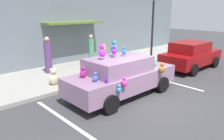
{
  "coord_description": "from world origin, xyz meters",
  "views": [
    {
      "loc": [
        -5.97,
        -4.39,
        3.23
      ],
      "look_at": [
        -0.2,
        1.83,
        0.9
      ],
      "focal_mm": 34.8,
      "sensor_mm": 36.0,
      "label": 1
    }
  ],
  "objects": [
    {
      "name": "sidewalk",
      "position": [
        0.0,
        5.0,
        0.07
      ],
      "size": [
        24.0,
        4.0,
        0.15
      ],
      "primitive_type": "cube",
      "color": "gray",
      "rests_on": "ground"
    },
    {
      "name": "parked_sedan_behind",
      "position": [
        5.51,
        1.42,
        0.79
      ],
      "size": [
        4.12,
        1.93,
        1.54
      ],
      "color": "maroon",
      "rests_on": "ground"
    },
    {
      "name": "parking_stripe_front",
      "position": [
        2.55,
        1.0,
        0.0
      ],
      "size": [
        0.12,
        3.6,
        0.01
      ],
      "primitive_type": "cube",
      "color": "silver",
      "rests_on": "ground"
    },
    {
      "name": "pedestrian_near_shopfront",
      "position": [
        1.77,
        5.77,
        0.96
      ],
      "size": [
        0.32,
        0.32,
        1.72
      ],
      "color": "#4A9062",
      "rests_on": "sidewalk"
    },
    {
      "name": "parking_stripe_rear",
      "position": [
        -2.96,
        1.0,
        0.0
      ],
      "size": [
        0.12,
        3.6,
        0.01
      ],
      "primitive_type": "cube",
      "color": "silver",
      "rests_on": "ground"
    },
    {
      "name": "pedestrian_by_lamp",
      "position": [
        -1.05,
        5.66,
        1.01
      ],
      "size": [
        0.36,
        0.36,
        1.83
      ],
      "color": "#5B3772",
      "rests_on": "sidewalk"
    },
    {
      "name": "ground_plane",
      "position": [
        0.0,
        0.0,
        0.0
      ],
      "size": [
        60.0,
        60.0,
        0.0
      ],
      "primitive_type": "plane",
      "color": "#38383A"
    },
    {
      "name": "street_lamp_post",
      "position": [
        4.6,
        3.5,
        2.54
      ],
      "size": [
        0.28,
        0.28,
        3.9
      ],
      "color": "black",
      "rests_on": "sidewalk"
    },
    {
      "name": "storefront_building",
      "position": [
        0.01,
        7.14,
        3.19
      ],
      "size": [
        24.0,
        1.25,
        6.4
      ],
      "color": "slate",
      "rests_on": "ground"
    },
    {
      "name": "teddy_bear_on_sidewalk",
      "position": [
        -1.79,
        3.77,
        0.5
      ],
      "size": [
        0.39,
        0.33,
        0.75
      ],
      "color": "beige",
      "rests_on": "sidewalk"
    },
    {
      "name": "plush_covered_car",
      "position": [
        -0.28,
        1.22,
        0.81
      ],
      "size": [
        4.6,
        2.06,
        2.16
      ],
      "color": "gray",
      "rests_on": "ground"
    }
  ]
}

